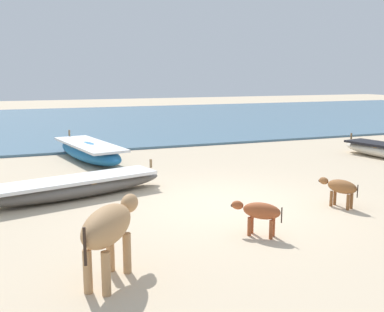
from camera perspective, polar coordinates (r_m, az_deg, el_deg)
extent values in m
plane|color=beige|center=(8.94, 4.03, -6.28)|extent=(80.00, 80.00, 0.00)
cube|color=slate|center=(25.22, -12.65, 4.39)|extent=(60.00, 20.00, 0.08)
ellipsoid|color=#5B5651|center=(9.72, -14.88, -3.98)|extent=(4.18, 1.88, 0.41)
cube|color=white|center=(9.68, -14.93, -2.98)|extent=(3.70, 1.73, 0.07)
cube|color=olive|center=(9.80, -13.24, -3.10)|extent=(0.30, 0.72, 0.04)
cylinder|color=olive|center=(10.46, -5.29, -0.95)|extent=(0.06, 0.06, 0.20)
cube|color=olive|center=(15.19, 23.21, 1.10)|extent=(0.76, 0.25, 0.04)
cylinder|color=olive|center=(15.88, 19.71, 2.43)|extent=(0.06, 0.06, 0.20)
ellipsoid|color=#1E669E|center=(13.81, -13.00, 0.54)|extent=(1.90, 4.24, 0.53)
cube|color=white|center=(13.77, -13.04, 1.47)|extent=(1.77, 3.75, 0.07)
cube|color=olive|center=(14.07, -13.45, 1.31)|extent=(0.93, 0.30, 0.04)
cylinder|color=olive|center=(15.53, -15.43, 2.87)|extent=(0.06, 0.06, 0.20)
ellipsoid|color=#9E4C28|center=(7.23, 8.90, -6.95)|extent=(0.60, 0.61, 0.27)
ellipsoid|color=#9E4C28|center=(7.33, 5.84, -6.27)|extent=(0.23, 0.23, 0.14)
sphere|color=#2D2119|center=(7.37, 5.18, -6.32)|extent=(0.08, 0.08, 0.06)
cylinder|color=#9E4C28|center=(7.30, 7.34, -8.94)|extent=(0.06, 0.06, 0.31)
cylinder|color=#9E4C28|center=(7.42, 7.65, -8.62)|extent=(0.06, 0.06, 0.31)
cylinder|color=#9E4C28|center=(7.21, 10.08, -9.27)|extent=(0.06, 0.06, 0.31)
cylinder|color=#9E4C28|center=(7.33, 10.34, -8.94)|extent=(0.06, 0.06, 0.31)
cylinder|color=#2D2119|center=(7.17, 11.40, -7.43)|extent=(0.02, 0.02, 0.25)
ellipsoid|color=brown|center=(9.13, 18.65, -3.73)|extent=(0.44, 0.66, 0.27)
ellipsoid|color=brown|center=(9.32, 16.51, -3.05)|extent=(0.19, 0.23, 0.14)
sphere|color=#2D2119|center=(9.37, 16.04, -3.07)|extent=(0.07, 0.07, 0.06)
cylinder|color=brown|center=(9.22, 17.39, -5.23)|extent=(0.06, 0.06, 0.31)
cylinder|color=brown|center=(9.33, 17.81, -5.07)|extent=(0.06, 0.06, 0.31)
cylinder|color=brown|center=(9.06, 19.32, -5.63)|extent=(0.06, 0.06, 0.31)
cylinder|color=brown|center=(9.17, 19.73, -5.46)|extent=(0.06, 0.06, 0.31)
cylinder|color=#2D2119|center=(8.99, 20.43, -4.24)|extent=(0.02, 0.02, 0.25)
ellipsoid|color=tan|center=(5.60, -10.82, -8.74)|extent=(0.98, 1.13, 0.47)
ellipsoid|color=tan|center=(6.20, -8.01, -6.00)|extent=(0.38, 0.41, 0.26)
sphere|color=#2D2119|center=(6.35, -7.46, -5.88)|extent=(0.14, 0.14, 0.10)
cylinder|color=tan|center=(6.08, -10.41, -11.91)|extent=(0.11, 0.11, 0.54)
cylinder|color=tan|center=(5.99, -8.31, -12.19)|extent=(0.11, 0.11, 0.54)
cylinder|color=tan|center=(5.56, -13.21, -14.19)|extent=(0.11, 0.11, 0.54)
cylinder|color=tan|center=(5.46, -10.94, -14.57)|extent=(0.11, 0.11, 0.54)
cylinder|color=#2D2119|center=(5.14, -13.56, -11.20)|extent=(0.04, 0.04, 0.44)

